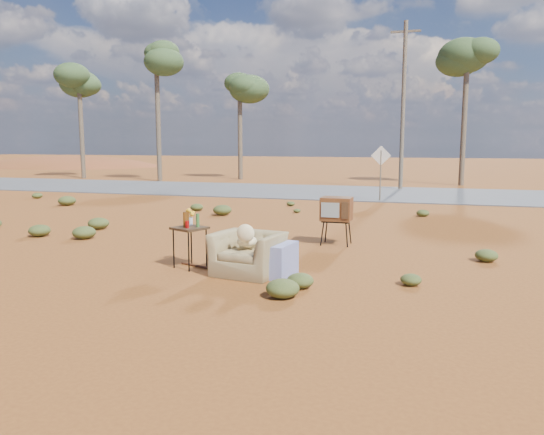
# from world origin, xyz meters

# --- Properties ---
(ground) EXTENTS (140.00, 140.00, 0.00)m
(ground) POSITION_xyz_m (0.00, 0.00, 0.00)
(ground) COLOR brown
(ground) RESTS_ON ground
(highway) EXTENTS (140.00, 7.00, 0.04)m
(highway) POSITION_xyz_m (0.00, 15.00, 0.02)
(highway) COLOR #565659
(highway) RESTS_ON ground
(dirt_mound) EXTENTS (26.00, 18.00, 2.00)m
(dirt_mound) POSITION_xyz_m (-30.00, 34.00, 0.00)
(dirt_mound) COLOR brown
(dirt_mound) RESTS_ON ground
(armchair) EXTENTS (1.47, 0.92, 1.01)m
(armchair) POSITION_xyz_m (0.41, -0.51, 0.47)
(armchair) COLOR olive
(armchair) RESTS_ON ground
(tv_unit) EXTENTS (0.69, 0.56, 1.10)m
(tv_unit) POSITION_xyz_m (1.35, 2.65, 0.82)
(tv_unit) COLOR black
(tv_unit) RESTS_ON ground
(side_table) EXTENTS (0.71, 0.71, 1.08)m
(side_table) POSITION_xyz_m (-0.92, -0.31, 0.80)
(side_table) COLOR #3B2715
(side_table) RESTS_ON ground
(rusty_bar) EXTENTS (1.58, 0.63, 0.04)m
(rusty_bar) POSITION_xyz_m (-0.40, -0.42, 0.02)
(rusty_bar) COLOR #482313
(rusty_bar) RESTS_ON ground
(road_sign) EXTENTS (0.78, 0.06, 2.19)m
(road_sign) POSITION_xyz_m (1.50, 12.00, 1.50)
(road_sign) COLOR brown
(road_sign) RESTS_ON ground
(eucalyptus_far_left) EXTENTS (3.20, 3.20, 7.10)m
(eucalyptus_far_left) POSITION_xyz_m (-18.00, 20.00, 5.94)
(eucalyptus_far_left) COLOR brown
(eucalyptus_far_left) RESTS_ON ground
(eucalyptus_left) EXTENTS (3.20, 3.20, 8.10)m
(eucalyptus_left) POSITION_xyz_m (-12.00, 19.00, 6.92)
(eucalyptus_left) COLOR brown
(eucalyptus_left) RESTS_ON ground
(eucalyptus_near_left) EXTENTS (3.20, 3.20, 6.60)m
(eucalyptus_near_left) POSITION_xyz_m (-8.00, 22.00, 5.45)
(eucalyptus_near_left) COLOR brown
(eucalyptus_near_left) RESTS_ON ground
(eucalyptus_center) EXTENTS (3.20, 3.20, 7.60)m
(eucalyptus_center) POSITION_xyz_m (5.00, 21.00, 6.43)
(eucalyptus_center) COLOR brown
(eucalyptus_center) RESTS_ON ground
(utility_pole_center) EXTENTS (1.40, 0.20, 8.00)m
(utility_pole_center) POSITION_xyz_m (2.00, 17.50, 4.15)
(utility_pole_center) COLOR brown
(utility_pole_center) RESTS_ON ground
(scrub_patch) EXTENTS (17.49, 8.07, 0.33)m
(scrub_patch) POSITION_xyz_m (-0.82, 4.41, 0.14)
(scrub_patch) COLOR #4B5425
(scrub_patch) RESTS_ON ground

